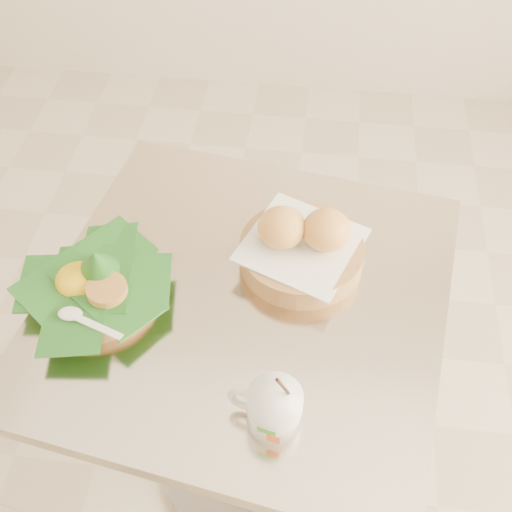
# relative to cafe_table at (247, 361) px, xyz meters

# --- Properties ---
(floor) EXTENTS (3.60, 3.60, 0.00)m
(floor) POSITION_rel_cafe_table_xyz_m (-0.18, -0.05, -0.53)
(floor) COLOR beige
(floor) RESTS_ON ground
(cafe_table) EXTENTS (0.80, 0.80, 0.75)m
(cafe_table) POSITION_rel_cafe_table_xyz_m (0.00, 0.00, 0.00)
(cafe_table) COLOR gray
(cafe_table) RESTS_ON floor
(rice_basket) EXTENTS (0.26, 0.26, 0.13)m
(rice_basket) POSITION_rel_cafe_table_xyz_m (-0.26, -0.03, 0.26)
(rice_basket) COLOR #AD874A
(rice_basket) RESTS_ON cafe_table
(bread_basket) EXTENTS (0.25, 0.25, 0.12)m
(bread_basket) POSITION_rel_cafe_table_xyz_m (0.09, 0.09, 0.26)
(bread_basket) COLOR #AD874A
(bread_basket) RESTS_ON cafe_table
(coffee_mug) EXTENTS (0.12, 0.09, 0.14)m
(coffee_mug) POSITION_rel_cafe_table_xyz_m (0.07, -0.23, 0.26)
(coffee_mug) COLOR white
(coffee_mug) RESTS_ON cafe_table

